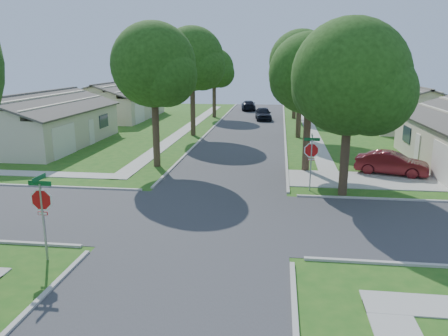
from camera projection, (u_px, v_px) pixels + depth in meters
The scene contains 20 objects.
ground at pixel (206, 218), 18.85m from camera, with size 100.00×100.00×0.00m, color #225717.
road_ns at pixel (206, 218), 18.85m from camera, with size 7.00×100.00×0.02m, color #333335.
sidewalk_ne at pixel (310, 129), 43.14m from camera, with size 1.20×40.00×0.04m, color #9E9B91.
sidewalk_nw at pixel (189, 127), 44.63m from camera, with size 1.20×40.00×0.04m, color #9E9B91.
driveway at pixel (364, 180), 24.72m from camera, with size 8.80×3.60×0.05m, color #9E9B91.
stop_sign_sw at pixel (42, 203), 14.41m from camera, with size 1.05×0.80×2.98m.
stop_sign_ne at pixel (311, 153), 22.31m from camera, with size 1.05×0.80×2.98m.
tree_e_near at pixel (310, 77), 25.59m from camera, with size 4.97×4.80×8.28m.
tree_e_mid at pixel (302, 65), 37.00m from camera, with size 5.59×5.40×9.21m.
tree_e_far at pixel (296, 66), 49.58m from camera, with size 5.17×5.00×8.72m.
tree_w_near at pixel (154, 69), 26.62m from camera, with size 5.38×5.20×8.97m.
tree_w_mid at pixel (193, 62), 38.09m from camera, with size 5.80×5.60×9.56m.
tree_w_far at pixel (214, 70), 50.84m from camera, with size 4.76×4.60×8.04m.
tree_ne_corner at pixel (351, 83), 20.78m from camera, with size 5.80×5.60×8.66m.
house_ne_far at pixel (408, 112), 44.46m from camera, with size 8.42×13.60×4.23m.
house_nw_near at pixel (40, 126), 34.88m from camera, with size 8.42×13.60×4.23m.
house_nw_far at pixel (117, 105), 51.25m from camera, with size 8.42×13.60×4.23m.
car_driveway at pixel (392, 163), 25.88m from camera, with size 1.44×4.13×1.36m, color #541114.
car_curb_east at pixel (263, 114), 49.64m from camera, with size 1.69×4.21×1.43m, color black.
car_curb_west at pixel (248, 105), 59.32m from camera, with size 1.85×4.54×1.32m, color black.
Camera 1 is at (3.01, -17.54, 6.63)m, focal length 35.00 mm.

